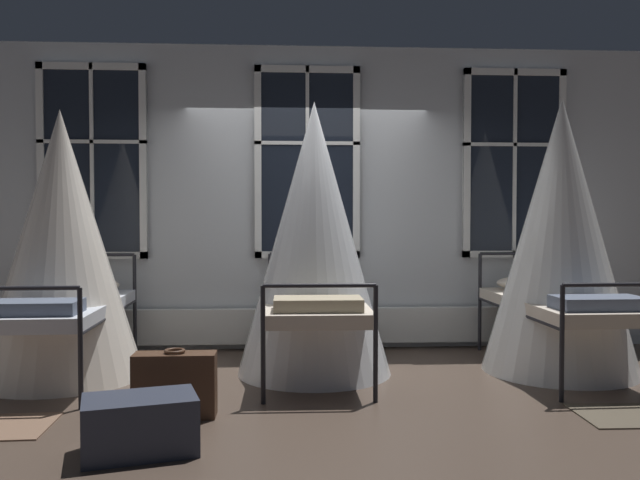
{
  "coord_description": "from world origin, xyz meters",
  "views": [
    {
      "loc": [
        -0.26,
        -5.64,
        1.36
      ],
      "look_at": [
        0.07,
        -0.03,
        1.17
      ],
      "focal_mm": 36.33,
      "sensor_mm": 36.0,
      "label": 1
    }
  ],
  "objects_px": {
    "cot_third": "(560,239)",
    "travel_trunk": "(140,425)",
    "cot_second": "(314,241)",
    "cot_first": "(62,248)",
    "suitcase_dark": "(175,385)"
  },
  "relations": [
    {
      "from": "travel_trunk",
      "to": "cot_second",
      "type": "bearing_deg",
      "value": 59.66
    },
    {
      "from": "travel_trunk",
      "to": "cot_first",
      "type": "bearing_deg",
      "value": 119.65
    },
    {
      "from": "cot_second",
      "to": "travel_trunk",
      "type": "bearing_deg",
      "value": 150.18
    },
    {
      "from": "cot_third",
      "to": "travel_trunk",
      "type": "bearing_deg",
      "value": 118.09
    },
    {
      "from": "cot_third",
      "to": "travel_trunk",
      "type": "distance_m",
      "value": 3.9
    },
    {
      "from": "cot_first",
      "to": "cot_third",
      "type": "bearing_deg",
      "value": -91.33
    },
    {
      "from": "suitcase_dark",
      "to": "cot_first",
      "type": "bearing_deg",
      "value": 134.51
    },
    {
      "from": "cot_third",
      "to": "suitcase_dark",
      "type": "distance_m",
      "value": 3.53
    },
    {
      "from": "cot_first",
      "to": "suitcase_dark",
      "type": "distance_m",
      "value": 1.85
    },
    {
      "from": "cot_third",
      "to": "suitcase_dark",
      "type": "bearing_deg",
      "value": 108.82
    },
    {
      "from": "cot_third",
      "to": "suitcase_dark",
      "type": "relative_size",
      "value": 4.33
    },
    {
      "from": "cot_second",
      "to": "cot_third",
      "type": "distance_m",
      "value": 2.19
    },
    {
      "from": "cot_third",
      "to": "travel_trunk",
      "type": "relative_size",
      "value": 3.79
    },
    {
      "from": "cot_third",
      "to": "suitcase_dark",
      "type": "xyz_separation_m",
      "value": [
        -3.2,
        -1.15,
        -0.96
      ]
    },
    {
      "from": "cot_third",
      "to": "travel_trunk",
      "type": "height_order",
      "value": "cot_third"
    }
  ]
}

